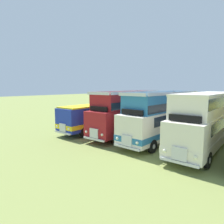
{
  "coord_description": "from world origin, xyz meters",
  "views": [
    {
      "loc": [
        5.7,
        -16.66,
        4.95
      ],
      "look_at": [
        -8.01,
        0.28,
        2.14
      ],
      "focal_mm": 31.44,
      "sensor_mm": 36.0,
      "label": 1
    }
  ],
  "objects_px": {
    "bus_second_in_row": "(127,112)",
    "bus_third_in_row": "(164,115)",
    "bus_fourth_in_row": "(206,119)",
    "bus_first_in_row": "(103,114)"
  },
  "relations": [
    {
      "from": "bus_second_in_row",
      "to": "bus_fourth_in_row",
      "type": "relative_size",
      "value": 0.91
    },
    {
      "from": "bus_second_in_row",
      "to": "bus_third_in_row",
      "type": "xyz_separation_m",
      "value": [
        3.79,
        0.45,
        0.01
      ]
    },
    {
      "from": "bus_first_in_row",
      "to": "bus_third_in_row",
      "type": "distance_m",
      "value": 7.59
    },
    {
      "from": "bus_second_in_row",
      "to": "bus_first_in_row",
      "type": "bearing_deg",
      "value": 172.78
    },
    {
      "from": "bus_third_in_row",
      "to": "bus_fourth_in_row",
      "type": "height_order",
      "value": "bus_third_in_row"
    },
    {
      "from": "bus_second_in_row",
      "to": "bus_third_in_row",
      "type": "relative_size",
      "value": 0.9
    },
    {
      "from": "bus_second_in_row",
      "to": "bus_third_in_row",
      "type": "height_order",
      "value": "same"
    },
    {
      "from": "bus_second_in_row",
      "to": "bus_fourth_in_row",
      "type": "height_order",
      "value": "bus_second_in_row"
    },
    {
      "from": "bus_first_in_row",
      "to": "bus_fourth_in_row",
      "type": "bearing_deg",
      "value": -2.73
    },
    {
      "from": "bus_third_in_row",
      "to": "bus_fourth_in_row",
      "type": "distance_m",
      "value": 3.81
    }
  ]
}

